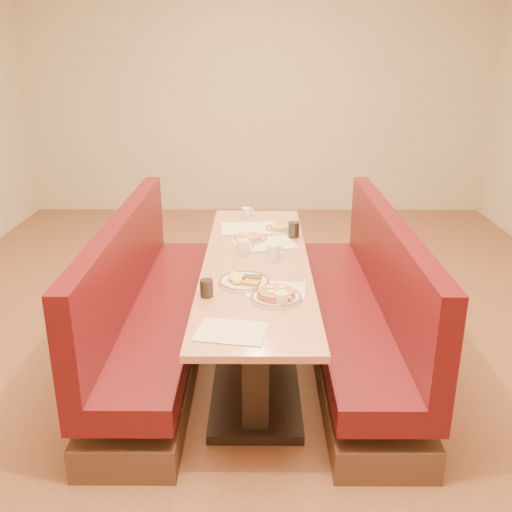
{
  "coord_description": "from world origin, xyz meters",
  "views": [
    {
      "loc": [
        0.01,
        -3.56,
        2.09
      ],
      "look_at": [
        0.0,
        -0.17,
        0.85
      ],
      "focal_mm": 40.0,
      "sensor_mm": 36.0,
      "label": 1
    }
  ],
  "objects_px": {
    "booth_right": "(362,314)",
    "coffee_mug_b": "(244,246)",
    "eggs_plate": "(243,281)",
    "coffee_mug_c": "(274,251)",
    "pancake_plate": "(276,296)",
    "soda_tumbler_near": "(207,288)",
    "coffee_mug_a": "(282,299)",
    "soda_tumbler_mid": "(294,230)",
    "coffee_mug_d": "(247,212)",
    "diner_table": "(256,312)",
    "booth_left": "(150,313)"
  },
  "relations": [
    {
      "from": "diner_table",
      "to": "coffee_mug_a",
      "type": "xyz_separation_m",
      "value": [
        0.15,
        -0.7,
        0.42
      ]
    },
    {
      "from": "coffee_mug_c",
      "to": "coffee_mug_b",
      "type": "bearing_deg",
      "value": 135.83
    },
    {
      "from": "pancake_plate",
      "to": "soda_tumbler_near",
      "type": "xyz_separation_m",
      "value": [
        -0.4,
        0.04,
        0.03
      ]
    },
    {
      "from": "eggs_plate",
      "to": "coffee_mug_b",
      "type": "height_order",
      "value": "coffee_mug_b"
    },
    {
      "from": "booth_right",
      "to": "soda_tumbler_mid",
      "type": "bearing_deg",
      "value": 131.12
    },
    {
      "from": "booth_right",
      "to": "coffee_mug_a",
      "type": "xyz_separation_m",
      "value": [
        -0.59,
        -0.7,
        0.43
      ]
    },
    {
      "from": "eggs_plate",
      "to": "coffee_mug_a",
      "type": "bearing_deg",
      "value": -54.88
    },
    {
      "from": "eggs_plate",
      "to": "booth_right",
      "type": "bearing_deg",
      "value": 25.69
    },
    {
      "from": "booth_left",
      "to": "coffee_mug_b",
      "type": "distance_m",
      "value": 0.8
    },
    {
      "from": "booth_left",
      "to": "soda_tumbler_near",
      "type": "xyz_separation_m",
      "value": [
        0.45,
        -0.58,
        0.44
      ]
    },
    {
      "from": "coffee_mug_b",
      "to": "soda_tumbler_near",
      "type": "relative_size",
      "value": 1.16
    },
    {
      "from": "eggs_plate",
      "to": "coffee_mug_d",
      "type": "distance_m",
      "value": 1.44
    },
    {
      "from": "booth_right",
      "to": "pancake_plate",
      "type": "distance_m",
      "value": 0.96
    },
    {
      "from": "eggs_plate",
      "to": "coffee_mug_c",
      "type": "height_order",
      "value": "coffee_mug_c"
    },
    {
      "from": "booth_left",
      "to": "pancake_plate",
      "type": "xyz_separation_m",
      "value": [
        0.85,
        -0.62,
        0.41
      ]
    },
    {
      "from": "coffee_mug_d",
      "to": "pancake_plate",
      "type": "bearing_deg",
      "value": -105.0
    },
    {
      "from": "coffee_mug_d",
      "to": "soda_tumbler_mid",
      "type": "xyz_separation_m",
      "value": [
        0.36,
        -0.53,
        0.02
      ]
    },
    {
      "from": "coffee_mug_d",
      "to": "booth_right",
      "type": "bearing_deg",
      "value": -73.99
    },
    {
      "from": "coffee_mug_b",
      "to": "soda_tumbler_near",
      "type": "bearing_deg",
      "value": -128.24
    },
    {
      "from": "diner_table",
      "to": "soda_tumbler_mid",
      "type": "xyz_separation_m",
      "value": [
        0.28,
        0.52,
        0.43
      ]
    },
    {
      "from": "coffee_mug_a",
      "to": "soda_tumbler_mid",
      "type": "bearing_deg",
      "value": 99.97
    },
    {
      "from": "soda_tumbler_mid",
      "to": "eggs_plate",
      "type": "bearing_deg",
      "value": -111.38
    },
    {
      "from": "booth_right",
      "to": "coffee_mug_d",
      "type": "relative_size",
      "value": 23.81
    },
    {
      "from": "soda_tumbler_mid",
      "to": "booth_right",
      "type": "bearing_deg",
      "value": -48.88
    },
    {
      "from": "pancake_plate",
      "to": "coffee_mug_d",
      "type": "bearing_deg",
      "value": 96.71
    },
    {
      "from": "diner_table",
      "to": "coffee_mug_a",
      "type": "relative_size",
      "value": 24.85
    },
    {
      "from": "coffee_mug_b",
      "to": "coffee_mug_c",
      "type": "xyz_separation_m",
      "value": [
        0.2,
        -0.1,
        0.0
      ]
    },
    {
      "from": "eggs_plate",
      "to": "soda_tumbler_near",
      "type": "height_order",
      "value": "soda_tumbler_near"
    },
    {
      "from": "booth_left",
      "to": "coffee_mug_c",
      "type": "height_order",
      "value": "booth_left"
    },
    {
      "from": "booth_right",
      "to": "soda_tumbler_near",
      "type": "bearing_deg",
      "value": -150.32
    },
    {
      "from": "booth_right",
      "to": "coffee_mug_b",
      "type": "distance_m",
      "value": 0.94
    },
    {
      "from": "booth_left",
      "to": "pancake_plate",
      "type": "height_order",
      "value": "booth_left"
    },
    {
      "from": "coffee_mug_c",
      "to": "eggs_plate",
      "type": "bearing_deg",
      "value": -131.07
    },
    {
      "from": "soda_tumbler_near",
      "to": "soda_tumbler_mid",
      "type": "xyz_separation_m",
      "value": [
        0.56,
        1.1,
        0.01
      ]
    },
    {
      "from": "eggs_plate",
      "to": "coffee_mug_b",
      "type": "bearing_deg",
      "value": 91.18
    },
    {
      "from": "coffee_mug_a",
      "to": "soda_tumbler_near",
      "type": "relative_size",
      "value": 0.97
    },
    {
      "from": "eggs_plate",
      "to": "coffee_mug_b",
      "type": "distance_m",
      "value": 0.55
    },
    {
      "from": "booth_left",
      "to": "booth_right",
      "type": "bearing_deg",
      "value": 0.0
    },
    {
      "from": "coffee_mug_a",
      "to": "soda_tumbler_mid",
      "type": "height_order",
      "value": "soda_tumbler_mid"
    },
    {
      "from": "coffee_mug_d",
      "to": "diner_table",
      "type": "bearing_deg",
      "value": -107.31
    },
    {
      "from": "coffee_mug_c",
      "to": "coffee_mug_d",
      "type": "distance_m",
      "value": 1.01
    },
    {
      "from": "soda_tumbler_near",
      "to": "soda_tumbler_mid",
      "type": "height_order",
      "value": "soda_tumbler_mid"
    },
    {
      "from": "coffee_mug_b",
      "to": "coffee_mug_d",
      "type": "bearing_deg",
      "value": 66.16
    },
    {
      "from": "pancake_plate",
      "to": "soda_tumbler_mid",
      "type": "bearing_deg",
      "value": 81.73
    },
    {
      "from": "booth_right",
      "to": "coffee_mug_a",
      "type": "distance_m",
      "value": 1.01
    },
    {
      "from": "coffee_mug_a",
      "to": "coffee_mug_b",
      "type": "relative_size",
      "value": 0.84
    },
    {
      "from": "booth_left",
      "to": "booth_right",
      "type": "height_order",
      "value": "same"
    },
    {
      "from": "diner_table",
      "to": "booth_right",
      "type": "distance_m",
      "value": 0.73
    },
    {
      "from": "booth_right",
      "to": "soda_tumbler_mid",
      "type": "relative_size",
      "value": 21.51
    },
    {
      "from": "booth_right",
      "to": "coffee_mug_c",
      "type": "xyz_separation_m",
      "value": [
        -0.61,
        0.06,
        0.44
      ]
    }
  ]
}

